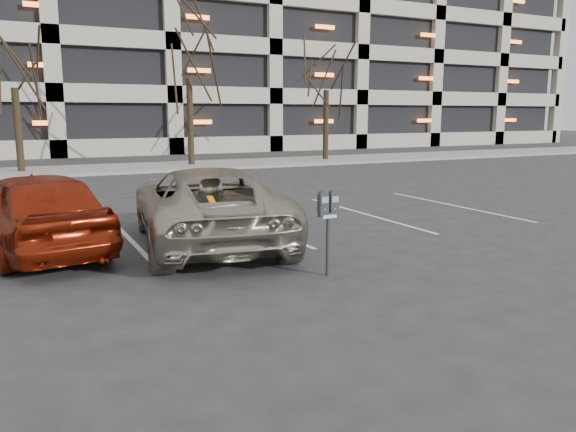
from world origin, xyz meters
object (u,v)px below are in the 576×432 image
(tree_c, at_px, (187,21))
(tree_d, at_px, (327,45))
(tree_b, at_px, (10,33))
(suv_silver, at_px, (207,206))
(parking_meter, at_px, (328,212))
(car_red, at_px, (37,211))

(tree_c, xyz_separation_m, tree_d, (7.00, 0.00, -0.67))
(tree_b, distance_m, suv_silver, 16.00)
(tree_d, bearing_deg, parking_meter, -119.84)
(suv_silver, bearing_deg, tree_b, -70.74)
(tree_d, xyz_separation_m, car_red, (-13.99, -14.39, -4.96))
(tree_b, height_order, car_red, tree_b)
(tree_b, bearing_deg, tree_c, 0.00)
(suv_silver, xyz_separation_m, car_red, (-2.83, 0.63, 0.02))
(tree_c, bearing_deg, tree_d, 0.00)
(tree_b, distance_m, tree_d, 14.00)
(tree_b, relative_size, tree_d, 0.95)
(tree_d, xyz_separation_m, suv_silver, (-11.16, -15.02, -4.98))
(tree_d, height_order, car_red, tree_d)
(parking_meter, relative_size, suv_silver, 0.23)
(tree_c, distance_m, car_red, 16.96)
(tree_c, distance_m, parking_meter, 18.90)
(tree_b, bearing_deg, suv_silver, -79.29)
(tree_b, height_order, suv_silver, tree_b)
(tree_b, bearing_deg, car_red, -89.95)
(tree_c, height_order, tree_d, tree_c)
(tree_c, height_order, car_red, tree_c)
(parking_meter, bearing_deg, tree_d, 61.74)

